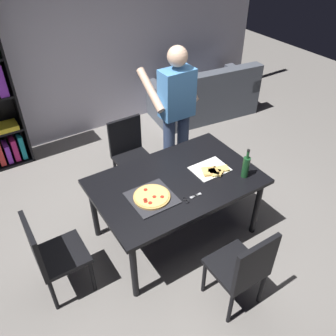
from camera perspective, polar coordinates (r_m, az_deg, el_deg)
name	(u,v)px	position (r m, az deg, el deg)	size (l,w,h in m)	color
ground_plane	(175,232)	(3.90, 1.21, -10.52)	(12.00, 12.00, 0.00)	gray
back_wall	(71,41)	(5.19, -15.65, 19.48)	(6.40, 0.10, 2.80)	#BCB7C6
dining_table	(176,185)	(3.42, 1.36, -2.88)	(1.62, 1.04, 0.75)	black
chair_near_camera	(244,268)	(3.03, 12.33, -15.72)	(0.42, 0.42, 0.90)	black
chair_far_side	(130,151)	(4.22, -6.27, 2.85)	(0.42, 0.42, 0.90)	black
chair_left_end	(50,253)	(3.22, -18.78, -13.11)	(0.42, 0.42, 0.90)	black
couch	(204,98)	(5.93, 5.96, 11.37)	(1.79, 1.05, 0.85)	#4C515B
person_serving_pizza	(176,111)	(4.02, 1.29, 9.32)	(0.55, 0.54, 1.75)	#38476B
pepperoni_pizza_on_tray	(152,197)	(3.17, -2.68, -4.78)	(0.40, 0.40, 0.04)	#2D2D33
pizza_slices_on_towel	(212,170)	(3.51, 7.30, -0.34)	(0.36, 0.30, 0.03)	white
wine_bottle	(246,166)	(3.43, 12.68, 0.25)	(0.07, 0.07, 0.32)	#194723
kitchen_scissors	(189,198)	(3.17, 3.53, -5.02)	(0.19, 0.08, 0.01)	silver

